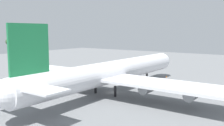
% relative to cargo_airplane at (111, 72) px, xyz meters
% --- Properties ---
extents(ground_plane, '(289.42, 289.42, 0.00)m').
position_rel_cargo_airplane_xyz_m(ground_plane, '(0.45, 0.00, -6.03)').
color(ground_plane, slate).
extents(cargo_airplane, '(72.36, 66.24, 19.46)m').
position_rel_cargo_airplane_xyz_m(cargo_airplane, '(0.00, 0.00, 0.00)').
color(cargo_airplane, silver).
rests_on(cargo_airplane, ground_plane).
extents(safety_cone_nose, '(0.48, 0.48, 0.69)m').
position_rel_cargo_airplane_xyz_m(safety_cone_nose, '(33.01, -2.51, -5.69)').
color(safety_cone_nose, orange).
rests_on(safety_cone_nose, ground_plane).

